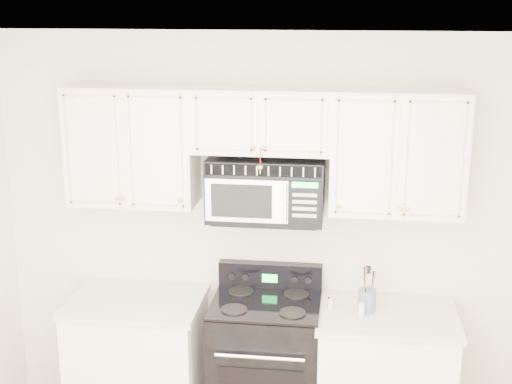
# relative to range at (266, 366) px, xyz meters

# --- Properties ---
(room) EXTENTS (3.51, 3.51, 2.61)m
(room) POSITION_rel_range_xyz_m (-0.04, -1.46, 0.82)
(room) COLOR #8D644B
(room) RESTS_ON ground
(base_cabinet_left) EXTENTS (0.86, 0.65, 0.92)m
(base_cabinet_left) POSITION_rel_range_xyz_m (-0.84, -0.02, -0.06)
(base_cabinet_left) COLOR white
(base_cabinet_left) RESTS_ON ground
(base_cabinet_right) EXTENTS (0.86, 0.65, 0.92)m
(base_cabinet_right) POSITION_rel_range_xyz_m (0.76, -0.02, -0.06)
(base_cabinet_right) COLOR white
(base_cabinet_right) RESTS_ON ground
(range) EXTENTS (0.69, 0.63, 1.10)m
(range) POSITION_rel_range_xyz_m (0.00, 0.00, 0.00)
(range) COLOR black
(range) RESTS_ON ground
(upper_cabinets) EXTENTS (2.44, 0.37, 0.75)m
(upper_cabinets) POSITION_rel_range_xyz_m (-0.04, 0.12, 1.45)
(upper_cabinets) COLOR white
(upper_cabinets) RESTS_ON ground
(microwave) EXTENTS (0.72, 0.41, 0.40)m
(microwave) POSITION_rel_range_xyz_m (-0.02, 0.10, 1.16)
(microwave) COLOR black
(microwave) RESTS_ON ground
(utensil_crock) EXTENTS (0.11, 0.11, 0.30)m
(utensil_crock) POSITION_rel_range_xyz_m (0.63, -0.02, 0.52)
(utensil_crock) COLOR #4B5A71
(utensil_crock) RESTS_ON base_cabinet_right
(shaker_salt) EXTENTS (0.04, 0.04, 0.09)m
(shaker_salt) POSITION_rel_range_xyz_m (0.41, -0.03, 0.48)
(shaker_salt) COLOR silver
(shaker_salt) RESTS_ON base_cabinet_right
(shaker_pepper) EXTENTS (0.04, 0.04, 0.10)m
(shaker_pepper) POSITION_rel_range_xyz_m (0.60, -0.11, 0.49)
(shaker_pepper) COLOR silver
(shaker_pepper) RESTS_ON base_cabinet_right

